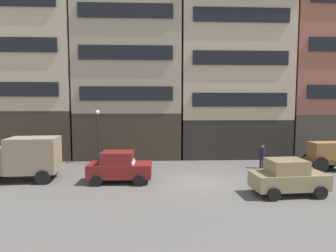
{
  "coord_description": "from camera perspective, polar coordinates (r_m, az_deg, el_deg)",
  "views": [
    {
      "loc": [
        -2.59,
        -16.25,
        4.73
      ],
      "look_at": [
        -1.8,
        1.79,
        3.18
      ],
      "focal_mm": 29.94,
      "sensor_mm": 36.0,
      "label": 1
    }
  ],
  "objects": [
    {
      "name": "building_far_left",
      "position": [
        28.03,
        -27.44,
        13.25
      ],
      "size": [
        9.92,
        6.43,
        18.05
      ],
      "color": "#33281E",
      "rests_on": "ground_plane"
    },
    {
      "name": "cargo_wagon",
      "position": [
        22.34,
        29.7,
        -4.98
      ],
      "size": [
        3.0,
        1.7,
        1.98
      ],
      "color": "brown",
      "rests_on": "ground_plane"
    },
    {
      "name": "building_center_left",
      "position": [
        25.59,
        -7.83,
        13.39
      ],
      "size": [
        9.16,
        6.43,
        16.97
      ],
      "color": "#33281E",
      "rests_on": "ground_plane"
    },
    {
      "name": "ground_plane",
      "position": [
        17.12,
        6.42,
        -11.17
      ],
      "size": [
        120.0,
        120.0,
        0.0
      ],
      "primitive_type": "plane",
      "color": "#4C4947"
    },
    {
      "name": "delivery_truck_near",
      "position": [
        18.93,
        -27.32,
        -5.71
      ],
      "size": [
        4.47,
        2.43,
        2.62
      ],
      "color": "#7A6B4C",
      "rests_on": "ground_plane"
    },
    {
      "name": "streetlamp_curbside",
      "position": [
        22.03,
        -14.09,
        -0.62
      ],
      "size": [
        0.32,
        0.32,
        4.12
      ],
      "color": "black",
      "rests_on": "ground_plane"
    },
    {
      "name": "pedestrian_officer",
      "position": [
        21.22,
        18.64,
        -5.54
      ],
      "size": [
        0.5,
        0.5,
        1.79
      ],
      "color": "black",
      "rests_on": "ground_plane"
    },
    {
      "name": "sedan_dark",
      "position": [
        15.73,
        23.23,
        -9.54
      ],
      "size": [
        3.8,
        2.07,
        1.83
      ],
      "color": "#7A6B4C",
      "rests_on": "ground_plane"
    },
    {
      "name": "sedan_light",
      "position": [
        16.92,
        -9.83,
        -8.21
      ],
      "size": [
        3.75,
        1.96,
        1.83
      ],
      "color": "maroon",
      "rests_on": "ground_plane"
    },
    {
      "name": "building_center_right",
      "position": [
        26.18,
        12.6,
        9.48
      ],
      "size": [
        9.6,
        6.43,
        13.67
      ],
      "color": "black",
      "rests_on": "ground_plane"
    },
    {
      "name": "building_far_right",
      "position": [
        30.23,
        30.9,
        10.02
      ],
      "size": [
        10.44,
        6.43,
        15.51
      ],
      "color": "#38332D",
      "rests_on": "ground_plane"
    }
  ]
}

